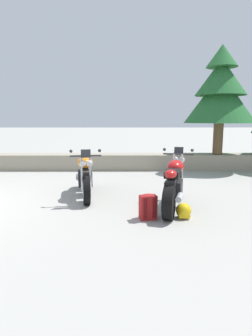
{
  "coord_description": "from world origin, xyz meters",
  "views": [
    {
      "loc": [
        3.89,
        -5.48,
        1.78
      ],
      "look_at": [
        3.94,
        1.2,
        0.65
      ],
      "focal_mm": 30.64,
      "sensor_mm": 36.0,
      "label": 1
    }
  ],
  "objects_px": {
    "motorcycle_orange_near_left": "(85,176)",
    "pine_tree_mid_left": "(220,91)",
    "rider_helmet": "(184,211)",
    "rider_backpack": "(148,206)",
    "motorcycle_red_centre": "(174,184)"
  },
  "relations": [
    {
      "from": "motorcycle_orange_near_left",
      "to": "pine_tree_mid_left",
      "type": "relative_size",
      "value": 0.55
    },
    {
      "from": "rider_helmet",
      "to": "rider_backpack",
      "type": "bearing_deg",
      "value": -177.24
    },
    {
      "from": "pine_tree_mid_left",
      "to": "motorcycle_orange_near_left",
      "type": "bearing_deg",
      "value": -139.76
    },
    {
      "from": "motorcycle_orange_near_left",
      "to": "pine_tree_mid_left",
      "type": "xyz_separation_m",
      "value": [
        4.26,
        3.6,
        2.28
      ]
    },
    {
      "from": "motorcycle_orange_near_left",
      "to": "rider_helmet",
      "type": "distance_m",
      "value": 2.57
    },
    {
      "from": "motorcycle_orange_near_left",
      "to": "pine_tree_mid_left",
      "type": "height_order",
      "value": "pine_tree_mid_left"
    },
    {
      "from": "rider_backpack",
      "to": "motorcycle_red_centre",
      "type": "bearing_deg",
      "value": 49.21
    },
    {
      "from": "motorcycle_red_centre",
      "to": "rider_backpack",
      "type": "relative_size",
      "value": 4.3
    },
    {
      "from": "motorcycle_red_centre",
      "to": "rider_helmet",
      "type": "distance_m",
      "value": 0.74
    },
    {
      "from": "motorcycle_red_centre",
      "to": "rider_helmet",
      "type": "height_order",
      "value": "motorcycle_red_centre"
    },
    {
      "from": "motorcycle_red_centre",
      "to": "rider_backpack",
      "type": "bearing_deg",
      "value": -130.79
    },
    {
      "from": "motorcycle_orange_near_left",
      "to": "pine_tree_mid_left",
      "type": "bearing_deg",
      "value": 40.24
    },
    {
      "from": "motorcycle_orange_near_left",
      "to": "motorcycle_red_centre",
      "type": "distance_m",
      "value": 2.14
    },
    {
      "from": "motorcycle_orange_near_left",
      "to": "rider_backpack",
      "type": "height_order",
      "value": "motorcycle_orange_near_left"
    },
    {
      "from": "motorcycle_orange_near_left",
      "to": "rider_helmet",
      "type": "relative_size",
      "value": 7.35
    }
  ]
}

